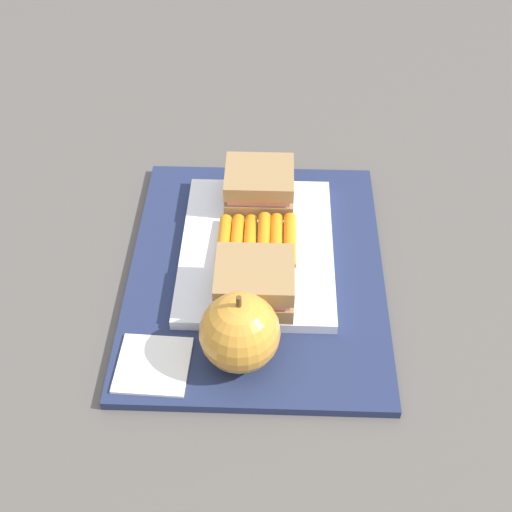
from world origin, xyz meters
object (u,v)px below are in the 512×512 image
at_px(sandwich_half_left, 259,186).
at_px(apple, 240,332).
at_px(carrot_sticks_bundle, 257,240).
at_px(sandwich_half_right, 255,283).
at_px(food_tray, 257,249).
at_px(paper_napkin, 153,365).

height_order(sandwich_half_left, apple, apple).
relative_size(carrot_sticks_bundle, apple, 0.98).
relative_size(sandwich_half_left, sandwich_half_right, 1.00).
bearing_deg(food_tray, carrot_sticks_bundle, -120.12).
xyz_separation_m(sandwich_half_left, apple, (0.23, -0.01, 0.00)).
distance_m(food_tray, carrot_sticks_bundle, 0.01).
distance_m(sandwich_half_right, apple, 0.07).
distance_m(sandwich_half_right, paper_napkin, 0.13).
bearing_deg(food_tray, paper_napkin, -30.97).
distance_m(food_tray, sandwich_half_left, 0.08).
distance_m(food_tray, apple, 0.15).
bearing_deg(food_tray, sandwich_half_right, 0.00).
xyz_separation_m(sandwich_half_left, paper_napkin, (0.24, -0.10, -0.03)).
relative_size(food_tray, paper_napkin, 3.29).
distance_m(sandwich_half_left, apple, 0.23).
bearing_deg(carrot_sticks_bundle, sandwich_half_left, 179.61).
distance_m(sandwich_half_right, carrot_sticks_bundle, 0.08).
bearing_deg(food_tray, apple, -4.58).
height_order(sandwich_half_right, carrot_sticks_bundle, sandwich_half_right).
height_order(carrot_sticks_bundle, paper_napkin, carrot_sticks_bundle).
height_order(sandwich_half_right, apple, apple).
distance_m(carrot_sticks_bundle, paper_napkin, 0.19).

